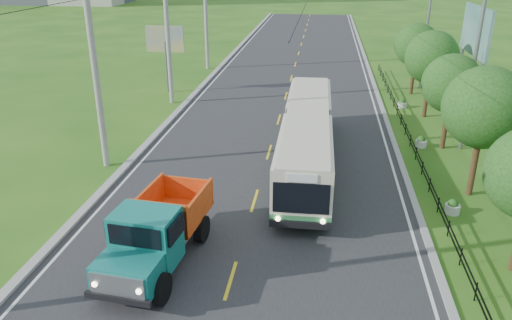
% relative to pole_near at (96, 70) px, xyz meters
% --- Properties ---
extents(ground, '(240.00, 240.00, 0.00)m').
position_rel_pole_near_xyz_m(ground, '(8.26, -9.00, -5.09)').
color(ground, '#265C15').
rests_on(ground, ground).
extents(road, '(14.00, 120.00, 0.02)m').
position_rel_pole_near_xyz_m(road, '(8.26, 11.00, -5.08)').
color(road, '#28282B').
rests_on(road, ground).
extents(curb_left, '(0.40, 120.00, 0.15)m').
position_rel_pole_near_xyz_m(curb_left, '(1.06, 11.00, -5.02)').
color(curb_left, '#9E9E99').
rests_on(curb_left, ground).
extents(curb_right, '(0.30, 120.00, 0.10)m').
position_rel_pole_near_xyz_m(curb_right, '(15.41, 11.00, -5.04)').
color(curb_right, '#9E9E99').
rests_on(curb_right, ground).
extents(edge_line_left, '(0.12, 120.00, 0.00)m').
position_rel_pole_near_xyz_m(edge_line_left, '(1.61, 11.00, -5.07)').
color(edge_line_left, silver).
rests_on(edge_line_left, road).
extents(edge_line_right, '(0.12, 120.00, 0.00)m').
position_rel_pole_near_xyz_m(edge_line_right, '(14.91, 11.00, -5.07)').
color(edge_line_right, silver).
rests_on(edge_line_right, road).
extents(centre_dash, '(0.12, 2.20, 0.00)m').
position_rel_pole_near_xyz_m(centre_dash, '(8.26, -9.00, -5.07)').
color(centre_dash, yellow).
rests_on(centre_dash, road).
extents(railing_right, '(0.04, 40.00, 0.60)m').
position_rel_pole_near_xyz_m(railing_right, '(16.26, 5.00, -4.79)').
color(railing_right, black).
rests_on(railing_right, ground).
extents(pole_near, '(3.51, 0.32, 10.00)m').
position_rel_pole_near_xyz_m(pole_near, '(0.00, 0.00, 0.00)').
color(pole_near, gray).
rests_on(pole_near, ground).
extents(pole_mid, '(3.51, 0.32, 10.00)m').
position_rel_pole_near_xyz_m(pole_mid, '(0.00, 12.00, 0.00)').
color(pole_mid, gray).
rests_on(pole_mid, ground).
extents(pole_far, '(3.51, 0.32, 10.00)m').
position_rel_pole_near_xyz_m(pole_far, '(0.00, 24.00, 0.00)').
color(pole_far, gray).
rests_on(pole_far, ground).
extents(tree_third, '(3.60, 3.62, 6.00)m').
position_rel_pole_near_xyz_m(tree_third, '(18.12, -0.86, -1.11)').
color(tree_third, '#382314').
rests_on(tree_third, ground).
extents(tree_fourth, '(3.24, 3.31, 5.40)m').
position_rel_pole_near_xyz_m(tree_fourth, '(18.12, 5.14, -1.51)').
color(tree_fourth, '#382314').
rests_on(tree_fourth, ground).
extents(tree_fifth, '(3.48, 3.52, 5.80)m').
position_rel_pole_near_xyz_m(tree_fifth, '(18.12, 11.14, -1.24)').
color(tree_fifth, '#382314').
rests_on(tree_fifth, ground).
extents(tree_back, '(3.30, 3.36, 5.50)m').
position_rel_pole_near_xyz_m(tree_back, '(18.12, 17.14, -1.44)').
color(tree_back, '#382314').
rests_on(tree_back, ground).
extents(streetlight_mid, '(3.02, 0.20, 9.07)m').
position_rel_pole_near_xyz_m(streetlight_mid, '(18.90, 5.00, -0.19)').
color(streetlight_mid, slate).
rests_on(streetlight_mid, ground).
extents(streetlight_far, '(3.02, 0.20, 9.07)m').
position_rel_pole_near_xyz_m(streetlight_far, '(18.90, 19.00, -0.19)').
color(streetlight_far, slate).
rests_on(streetlight_far, ground).
extents(planter_near, '(0.64, 0.64, 0.67)m').
position_rel_pole_near_xyz_m(planter_near, '(16.86, -3.00, -4.81)').
color(planter_near, silver).
rests_on(planter_near, ground).
extents(planter_mid, '(0.64, 0.64, 0.67)m').
position_rel_pole_near_xyz_m(planter_mid, '(16.86, 5.00, -4.81)').
color(planter_mid, silver).
rests_on(planter_mid, ground).
extents(planter_far, '(0.64, 0.64, 0.67)m').
position_rel_pole_near_xyz_m(planter_far, '(16.86, 13.00, -4.81)').
color(planter_far, silver).
rests_on(planter_far, ground).
extents(billboard_left, '(3.00, 0.20, 5.20)m').
position_rel_pole_near_xyz_m(billboard_left, '(-1.24, 15.00, -1.23)').
color(billboard_left, slate).
rests_on(billboard_left, ground).
extents(billboard_right, '(0.24, 6.00, 7.30)m').
position_rel_pole_near_xyz_m(billboard_right, '(20.56, 11.00, 0.25)').
color(billboard_right, slate).
rests_on(billboard_right, ground).
extents(bus, '(2.61, 14.96, 2.88)m').
position_rel_pole_near_xyz_m(bus, '(10.39, 1.43, -3.36)').
color(bus, '#317B42').
rests_on(bus, ground).
extents(dump_truck, '(2.86, 6.12, 2.49)m').
position_rel_pole_near_xyz_m(dump_truck, '(5.50, -8.28, -3.69)').
color(dump_truck, '#147B72').
rests_on(dump_truck, ground).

